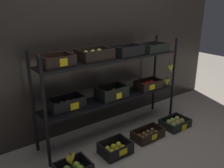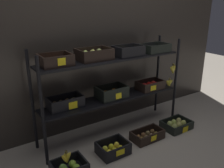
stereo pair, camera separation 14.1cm
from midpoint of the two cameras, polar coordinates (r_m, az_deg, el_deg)
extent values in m
plane|color=gray|center=(2.97, -1.38, -11.27)|extent=(10.00, 10.00, 0.00)
cube|color=#2D2823|center=(2.91, -5.73, 9.73)|extent=(4.11, 0.12, 2.07)
cylinder|color=black|center=(2.25, -17.27, -7.24)|extent=(0.03, 0.03, 1.07)
cylinder|color=black|center=(3.17, 13.07, 0.90)|extent=(0.03, 0.03, 1.07)
cylinder|color=black|center=(2.54, -19.80, -4.44)|extent=(0.03, 0.03, 1.07)
cylinder|color=black|center=(3.38, 8.88, 2.32)|extent=(0.03, 0.03, 1.07)
cube|color=black|center=(2.77, -1.45, -3.38)|extent=(1.68, 0.30, 0.02)
cube|color=black|center=(2.63, -1.54, 5.99)|extent=(1.68, 0.30, 0.02)
cube|color=black|center=(2.55, -12.26, -5.55)|extent=(0.36, 0.20, 0.01)
cube|color=black|center=(2.45, -11.44, -5.01)|extent=(0.36, 0.02, 0.11)
cube|color=black|center=(2.60, -13.20, -3.63)|extent=(0.36, 0.02, 0.11)
cube|color=black|center=(2.47, -15.99, -5.18)|extent=(0.02, 0.17, 0.11)
cube|color=black|center=(2.59, -8.90, -3.45)|extent=(0.02, 0.17, 0.11)
ellipsoid|color=brown|center=(2.47, -14.12, -5.49)|extent=(0.05, 0.05, 0.07)
ellipsoid|color=brown|center=(2.50, -12.85, -5.15)|extent=(0.05, 0.05, 0.07)
ellipsoid|color=brown|center=(2.52, -11.23, -4.78)|extent=(0.05, 0.05, 0.07)
ellipsoid|color=brown|center=(2.55, -10.04, -4.43)|extent=(0.05, 0.05, 0.07)
ellipsoid|color=brown|center=(2.52, -14.77, -5.06)|extent=(0.05, 0.05, 0.07)
ellipsoid|color=brown|center=(2.55, -13.38, -4.67)|extent=(0.05, 0.05, 0.07)
ellipsoid|color=brown|center=(2.57, -11.94, -4.34)|extent=(0.05, 0.05, 0.07)
ellipsoid|color=brown|center=(2.59, -10.51, -4.03)|extent=(0.05, 0.05, 0.07)
cube|color=yellow|center=(2.46, -10.45, -5.22)|extent=(0.09, 0.01, 0.07)
cube|color=black|center=(2.76, -1.55, -3.13)|extent=(0.34, 0.22, 0.01)
cube|color=black|center=(2.66, -0.27, -2.44)|extent=(0.34, 0.02, 0.13)
cube|color=black|center=(2.82, -2.77, -1.17)|extent=(0.34, 0.02, 0.13)
cube|color=black|center=(2.65, -4.42, -2.52)|extent=(0.02, 0.19, 0.13)
cube|color=black|center=(2.82, 1.12, -1.09)|extent=(0.02, 0.19, 0.13)
sphere|color=orange|center=(2.69, -2.25, -2.77)|extent=(0.07, 0.07, 0.07)
sphere|color=orange|center=(2.75, -0.25, -2.21)|extent=(0.07, 0.07, 0.07)
sphere|color=orange|center=(2.74, -2.96, -2.38)|extent=(0.07, 0.07, 0.07)
sphere|color=orange|center=(2.80, -1.01, -1.86)|extent=(0.07, 0.07, 0.07)
cube|color=yellow|center=(2.67, 0.20, -2.82)|extent=(0.07, 0.01, 0.07)
cube|color=black|center=(3.08, 7.31, -0.88)|extent=(0.34, 0.20, 0.01)
cube|color=black|center=(3.00, 8.57, -0.42)|extent=(0.34, 0.02, 0.09)
cube|color=black|center=(3.12, 6.18, 0.50)|extent=(0.34, 0.02, 0.09)
cube|color=black|center=(2.96, 5.08, -0.55)|extent=(0.02, 0.17, 0.09)
cube|color=black|center=(3.17, 9.47, 0.62)|extent=(0.02, 0.17, 0.09)
sphere|color=red|center=(3.00, 6.60, -0.56)|extent=(0.07, 0.07, 0.07)
sphere|color=red|center=(3.05, 7.61, -0.27)|extent=(0.07, 0.07, 0.07)
sphere|color=red|center=(3.10, 8.67, 0.02)|extent=(0.07, 0.07, 0.07)
sphere|color=red|center=(3.03, 6.02, -0.32)|extent=(0.07, 0.07, 0.07)
sphere|color=red|center=(3.08, 7.07, 0.00)|extent=(0.07, 0.07, 0.07)
sphere|color=red|center=(3.13, 8.10, 0.25)|extent=(0.07, 0.07, 0.07)
cube|color=yellow|center=(2.97, 8.18, -0.77)|extent=(0.09, 0.01, 0.06)
cube|color=black|center=(2.36, -14.57, 4.25)|extent=(0.30, 0.24, 0.01)
cube|color=black|center=(2.25, -13.57, 5.04)|extent=(0.30, 0.02, 0.10)
cube|color=black|center=(2.45, -15.70, 6.03)|extent=(0.30, 0.02, 0.10)
cube|color=black|center=(2.30, -17.97, 4.98)|extent=(0.02, 0.21, 0.10)
cube|color=black|center=(2.40, -11.52, 6.10)|extent=(0.02, 0.21, 0.10)
sphere|color=orange|center=(2.30, -15.87, 4.65)|extent=(0.06, 0.06, 0.06)
sphere|color=orange|center=(2.32, -14.23, 4.93)|extent=(0.06, 0.06, 0.06)
sphere|color=orange|center=(2.34, -12.70, 5.18)|extent=(0.06, 0.06, 0.06)
sphere|color=orange|center=(2.36, -16.52, 4.97)|extent=(0.06, 0.06, 0.06)
sphere|color=#FF6412|center=(2.38, -15.04, 5.24)|extent=(0.06, 0.06, 0.06)
sphere|color=orange|center=(2.41, -13.48, 5.53)|extent=(0.06, 0.06, 0.06)
cube|color=yellow|center=(2.24, -13.14, 4.99)|extent=(0.08, 0.01, 0.07)
cube|color=black|center=(2.54, -5.72, 5.82)|extent=(0.36, 0.25, 0.01)
cube|color=black|center=(2.43, -4.36, 6.70)|extent=(0.36, 0.02, 0.11)
cube|color=black|center=(2.63, -7.08, 7.55)|extent=(0.36, 0.02, 0.11)
cube|color=black|center=(2.45, -9.20, 6.60)|extent=(0.02, 0.22, 0.11)
cube|color=black|center=(2.62, -2.55, 7.63)|extent=(0.02, 0.22, 0.11)
ellipsoid|color=tan|center=(2.46, -7.08, 6.54)|extent=(0.07, 0.07, 0.09)
ellipsoid|color=#A7C250|center=(2.50, -5.30, 6.81)|extent=(0.07, 0.07, 0.09)
ellipsoid|color=tan|center=(2.54, -3.78, 7.07)|extent=(0.07, 0.07, 0.09)
ellipsoid|color=#A8C457|center=(2.52, -7.80, 6.83)|extent=(0.07, 0.07, 0.09)
ellipsoid|color=#B7BA50|center=(2.56, -6.11, 7.10)|extent=(0.07, 0.07, 0.09)
ellipsoid|color=#A9B95C|center=(2.61, -4.60, 7.35)|extent=(0.07, 0.07, 0.09)
cube|color=black|center=(2.74, 2.22, 6.87)|extent=(0.32, 0.22, 0.01)
cube|color=black|center=(2.65, 3.61, 7.72)|extent=(0.32, 0.02, 0.10)
cube|color=black|center=(2.81, 0.93, 8.39)|extent=(0.32, 0.02, 0.10)
cube|color=black|center=(2.64, -0.41, 7.69)|extent=(0.02, 0.19, 0.10)
cube|color=black|center=(2.83, 4.71, 8.40)|extent=(0.02, 0.19, 0.10)
sphere|color=#D3BD52|center=(2.68, 1.62, 7.51)|extent=(0.07, 0.07, 0.07)
sphere|color=#E1C558|center=(2.74, 3.53, 7.75)|extent=(0.07, 0.07, 0.07)
sphere|color=#E7B854|center=(2.72, 0.85, 7.70)|extent=(0.07, 0.07, 0.07)
sphere|color=gold|center=(2.79, 2.70, 7.97)|extent=(0.07, 0.07, 0.07)
cube|color=black|center=(3.00, 8.32, 7.76)|extent=(0.33, 0.23, 0.01)
cube|color=black|center=(2.91, 9.88, 8.36)|extent=(0.33, 0.02, 0.09)
cube|color=black|center=(3.07, 6.93, 9.03)|extent=(0.33, 0.02, 0.09)
cube|color=black|center=(2.88, 6.09, 8.41)|extent=(0.02, 0.20, 0.09)
cube|color=black|center=(3.10, 10.48, 8.97)|extent=(0.02, 0.20, 0.09)
sphere|color=#652756|center=(2.89, 7.59, 7.97)|extent=(0.05, 0.05, 0.05)
sphere|color=#552759|center=(2.93, 8.34, 8.07)|extent=(0.05, 0.05, 0.05)
sphere|color=#6A1B46|center=(2.96, 9.02, 8.16)|extent=(0.05, 0.05, 0.05)
sphere|color=#592D51|center=(3.00, 9.73, 8.26)|extent=(0.05, 0.05, 0.05)
sphere|color=#542E47|center=(3.03, 10.40, 8.34)|extent=(0.05, 0.05, 0.05)
sphere|color=#602D5D|center=(2.92, 6.97, 8.12)|extent=(0.05, 0.05, 0.05)
sphere|color=#6A294A|center=(2.96, 7.61, 8.24)|extent=(0.05, 0.05, 0.05)
sphere|color=#612F4F|center=(2.99, 8.36, 8.31)|extent=(0.05, 0.05, 0.05)
sphere|color=#681E58|center=(3.03, 9.13, 8.41)|extent=(0.05, 0.05, 0.05)
sphere|color=#541857|center=(3.06, 9.71, 8.49)|extent=(0.05, 0.05, 0.05)
sphere|color=#5B255B|center=(2.96, 6.19, 8.29)|extent=(0.05, 0.05, 0.05)
sphere|color=#551F5D|center=(2.99, 6.93, 8.39)|extent=(0.05, 0.05, 0.05)
sphere|color=#652C5B|center=(3.03, 7.63, 8.49)|extent=(0.05, 0.05, 0.05)
sphere|color=#591757|center=(3.07, 8.36, 8.59)|extent=(0.05, 0.05, 0.05)
sphere|color=#682052|center=(3.10, 9.04, 8.66)|extent=(0.05, 0.05, 0.05)
cylinder|color=brown|center=(3.29, 11.72, 1.40)|extent=(0.02, 0.02, 0.02)
ellipsoid|color=yellow|center=(3.30, 11.31, 0.34)|extent=(0.08, 0.03, 0.10)
ellipsoid|color=yellow|center=(3.31, 11.42, 0.37)|extent=(0.06, 0.03, 0.11)
ellipsoid|color=yellow|center=(3.31, 11.67, 0.36)|extent=(0.03, 0.03, 0.10)
ellipsoid|color=yellow|center=(3.32, 11.74, 0.41)|extent=(0.06, 0.03, 0.11)
ellipsoid|color=yellow|center=(3.33, 11.82, 0.48)|extent=(0.09, 0.03, 0.10)
cylinder|color=brown|center=(3.21, 12.53, 4.75)|extent=(0.02, 0.02, 0.02)
ellipsoid|color=yellow|center=(3.20, 12.26, 3.51)|extent=(0.10, 0.03, 0.10)
ellipsoid|color=yellow|center=(3.21, 12.40, 3.54)|extent=(0.07, 0.03, 0.11)
ellipsoid|color=gold|center=(3.22, 12.50, 3.60)|extent=(0.03, 0.03, 0.11)
ellipsoid|color=yellow|center=(3.24, 12.55, 3.67)|extent=(0.07, 0.03, 0.11)
ellipsoid|color=gold|center=(3.24, 12.70, 3.70)|extent=(0.10, 0.03, 0.10)
cube|color=black|center=(2.44, -12.25, -17.58)|extent=(0.31, 0.02, 0.10)
cube|color=black|center=(2.41, -7.71, -17.90)|extent=(0.02, 0.21, 0.10)
sphere|color=#8EB535|center=(2.41, -10.25, -18.46)|extent=(0.07, 0.07, 0.07)
cube|color=black|center=(2.60, -0.83, -15.97)|extent=(0.31, 0.24, 0.01)
cube|color=black|center=(2.49, 0.72, -15.97)|extent=(0.31, 0.02, 0.12)
cube|color=black|center=(2.64, -2.29, -13.70)|extent=(0.31, 0.02, 0.12)
cube|color=black|center=(2.50, -3.68, -15.89)|extent=(0.02, 0.21, 0.12)
cube|color=black|center=(2.64, 1.83, -13.75)|extent=(0.02, 0.21, 0.12)
ellipsoid|color=yellow|center=(2.52, -1.73, -16.05)|extent=(0.06, 0.06, 0.08)
ellipsoid|color=yellow|center=(2.55, -0.35, -15.57)|extent=(0.06, 0.06, 0.08)
ellipsoid|color=yellow|center=(2.59, 0.96, -15.01)|extent=(0.06, 0.06, 0.08)
ellipsoid|color=yellow|center=(2.57, -2.69, -15.25)|extent=(0.06, 0.06, 0.08)
ellipsoid|color=yellow|center=(2.60, -1.27, -14.77)|extent=(0.06, 0.06, 0.08)
ellipsoid|color=yellow|center=(2.64, -0.03, -14.31)|extent=(0.06, 0.06, 0.08)
cube|color=yellow|center=(2.49, 1.03, -15.87)|extent=(0.10, 0.00, 0.06)
cube|color=black|center=(2.87, 7.00, -12.49)|extent=(0.37, 0.21, 0.01)
cube|color=black|center=(2.78, 8.41, -12.32)|extent=(0.37, 0.02, 0.10)
cube|color=black|center=(2.90, 5.75, -10.81)|extent=(0.37, 0.02, 0.10)
cube|color=black|center=(2.74, 4.29, -12.72)|extent=(0.02, 0.17, 0.10)
cube|color=black|center=(2.95, 9.59, -10.44)|extent=(0.02, 0.17, 0.10)
ellipsoid|color=brown|center=(2.76, 5.82, -12.80)|extent=(0.05, 0.05, 0.07)
ellipsoid|color=brown|center=(2.81, 6.85, -12.30)|extent=(0.05, 0.05, 0.07)
ellipsoid|color=brown|center=(2.85, 7.93, -11.85)|extent=(0.05, 0.05, 0.07)
ellipsoid|color=brown|center=(2.89, 9.04, -11.40)|extent=(0.05, 0.05, 0.07)
ellipsoid|color=brown|center=(2.80, 4.95, -12.29)|extent=(0.05, 0.05, 0.07)
ellipsoid|color=brown|center=(2.85, 6.13, -11.79)|extent=(0.05, 0.05, 0.07)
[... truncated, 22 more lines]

